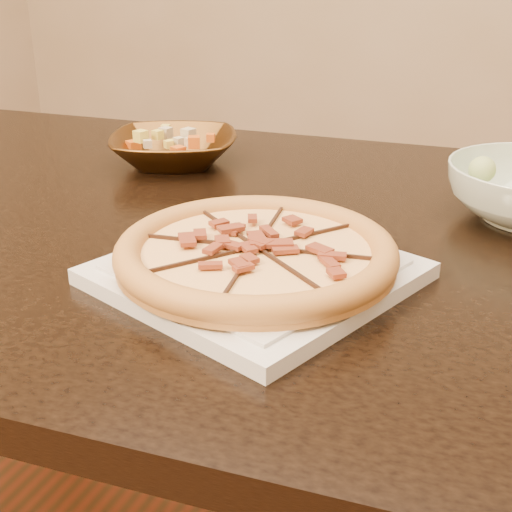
# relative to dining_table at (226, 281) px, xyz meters

# --- Properties ---
(dining_table) EXTENTS (1.52, 1.03, 0.75)m
(dining_table) POSITION_rel_dining_table_xyz_m (0.00, 0.00, 0.00)
(dining_table) COLOR black
(dining_table) RESTS_ON floor
(plate) EXTENTS (0.37, 0.37, 0.02)m
(plate) POSITION_rel_dining_table_xyz_m (0.11, -0.17, 0.11)
(plate) COLOR silver
(plate) RESTS_ON dining_table
(pizza) EXTENTS (0.31, 0.31, 0.03)m
(pizza) POSITION_rel_dining_table_xyz_m (0.11, -0.17, 0.13)
(pizza) COLOR #AE6D42
(pizza) RESTS_ON plate
(bronze_bowl) EXTENTS (0.27, 0.27, 0.05)m
(bronze_bowl) POSITION_rel_dining_table_xyz_m (-0.19, 0.20, 0.12)
(bronze_bowl) COLOR #513213
(bronze_bowl) RESTS_ON dining_table
(mixed_dish) EXTENTS (0.08, 0.10, 0.03)m
(mixed_dish) POSITION_rel_dining_table_xyz_m (-0.19, 0.20, 0.16)
(mixed_dish) COLOR #C1AF8A
(mixed_dish) RESTS_ON bronze_bowl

